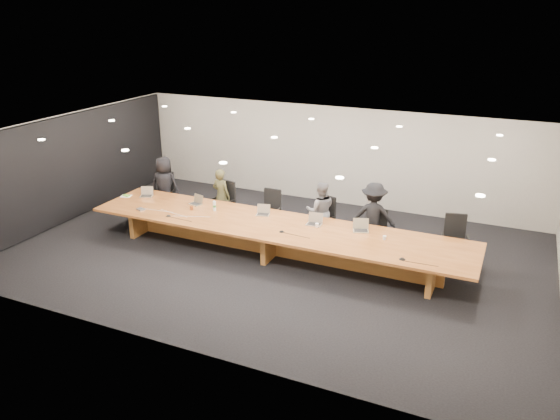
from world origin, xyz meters
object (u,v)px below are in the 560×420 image
object	(u,v)px
chair_mid_left	(269,211)
person_d	(373,216)
laptop_d	(314,219)
water_bottle	(214,206)
conference_table	(275,234)
mic_center	(282,231)
laptop_e	(361,226)
person_b	(221,196)
amber_mug	(191,208)
chair_right	(374,230)
mic_right	(402,259)
person_a	(165,186)
paper_cup_near	(317,225)
laptop_c	(263,210)
laptop_b	(195,200)
chair_far_right	(455,240)
chair_left	(223,203)
paper_cup_far	(384,238)
mic_left	(168,216)
chair_far_left	(164,193)
chair_mid_right	(322,219)
person_c	(321,211)
av_box	(141,209)
laptop_a	(146,192)

from	to	relation	value
chair_mid_left	person_d	distance (m)	2.68
laptop_d	water_bottle	size ratio (longest dim) A/B	1.43
conference_table	mic_center	size ratio (longest dim) A/B	75.74
laptop_e	person_b	bearing A→B (deg)	148.86
conference_table	amber_mug	distance (m)	2.26
conference_table	laptop_d	distance (m)	0.96
chair_right	mic_right	xyz separation A→B (m)	(1.02, -1.78, 0.26)
person_a	paper_cup_near	xyz separation A→B (m)	(4.78, -0.94, -0.01)
person_d	laptop_c	bearing A→B (deg)	9.02
person_a	laptop_d	world-z (taller)	person_a
laptop_b	laptop_e	size ratio (longest dim) A/B	0.90
conference_table	water_bottle	world-z (taller)	water_bottle
chair_far_right	water_bottle	size ratio (longest dim) A/B	4.77
chair_left	person_a	xyz separation A→B (m)	(-1.79, -0.02, 0.23)
person_a	mic_center	distance (m)	4.44
paper_cup_near	person_d	bearing A→B (deg)	45.30
paper_cup_far	person_a	bearing A→B (deg)	170.95
amber_mug	chair_far_right	bearing A→B (deg)	11.23
water_bottle	mic_left	xyz separation A→B (m)	(-0.81, -0.77, -0.10)
chair_far_right	paper_cup_near	xyz separation A→B (m)	(-2.89, -0.99, 0.23)
chair_mid_left	mic_center	xyz separation A→B (m)	(1.04, -1.56, 0.22)
conference_table	chair_far_left	bearing A→B (deg)	162.91
chair_right	person_a	distance (m)	5.88
conference_table	mic_right	distance (m)	3.12
chair_mid_right	chair_far_right	world-z (taller)	chair_far_right
mic_center	water_bottle	bearing A→B (deg)	165.07
person_b	paper_cup_near	size ratio (longest dim) A/B	16.10
chair_mid_right	mic_right	xyz separation A→B (m)	(2.35, -1.84, 0.20)
mic_center	chair_far_left	bearing A→B (deg)	160.13
chair_right	laptop_b	world-z (taller)	chair_right
person_c	amber_mug	xyz separation A→B (m)	(-2.89, -1.24, 0.06)
chair_left	amber_mug	xyz separation A→B (m)	(-0.18, -1.18, 0.22)
chair_mid_left	chair_far_right	xyz separation A→B (m)	(4.55, 0.01, 0.02)
water_bottle	av_box	size ratio (longest dim) A/B	1.21
paper_cup_near	mic_center	xyz separation A→B (m)	(-0.61, -0.57, -0.03)
chair_mid_right	water_bottle	distance (m)	2.62
chair_far_left	chair_left	bearing A→B (deg)	-18.03
person_a	av_box	distance (m)	1.73
chair_mid_right	water_bottle	xyz separation A→B (m)	(-2.40, -1.01, 0.31)
laptop_c	av_box	xyz separation A→B (m)	(-2.87, -0.90, -0.11)
mic_right	laptop_e	bearing A→B (deg)	137.77
person_c	laptop_d	world-z (taller)	person_c
amber_mug	laptop_d	bearing A→B (deg)	5.92
conference_table	amber_mug	world-z (taller)	amber_mug
chair_mid_left	laptop_a	distance (m)	3.27
person_b	paper_cup_far	bearing A→B (deg)	176.10
mic_center	paper_cup_far	bearing A→B (deg)	13.16
conference_table	laptop_d	bearing A→B (deg)	22.94
laptop_d	paper_cup_far	size ratio (longest dim) A/B	3.81
person_a	laptop_b	xyz separation A→B (m)	(1.47, -0.79, 0.06)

